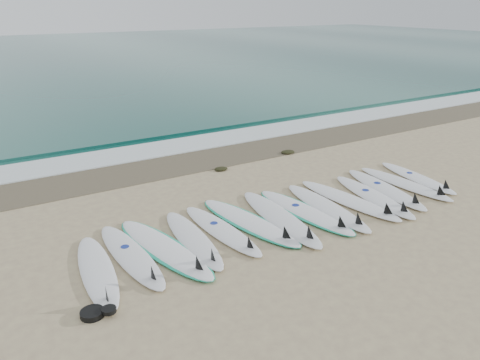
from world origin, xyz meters
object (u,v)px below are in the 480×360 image
surfboard_0 (98,272)px  leash_coil (96,313)px  surfboard_7 (306,212)px  surfboard_13 (419,178)px

surfboard_0 → leash_coil: (-0.30, -0.98, -0.00)m
surfboard_7 → surfboard_13: bearing=-3.1°
surfboard_13 → leash_coil: bearing=-164.2°
surfboard_7 → leash_coil: surfboard_7 is taller
surfboard_7 → leash_coil: bearing=-171.2°
surfboard_13 → leash_coil: size_ratio=5.26×
surfboard_7 → surfboard_0: bearing=176.4°
surfboard_13 → surfboard_7: bearing=-170.9°
surfboard_7 → surfboard_13: surfboard_7 is taller
surfboard_7 → leash_coil: 4.55m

